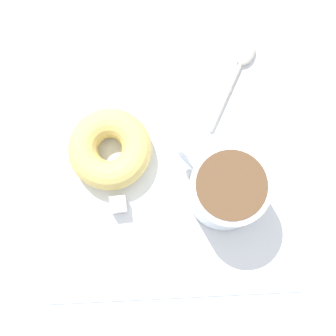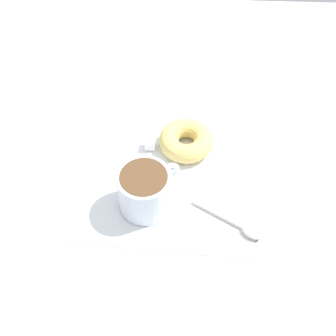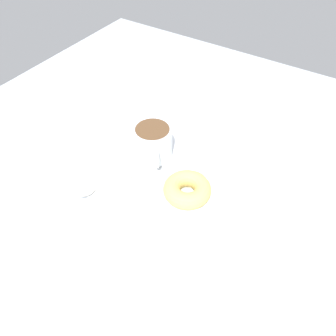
# 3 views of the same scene
# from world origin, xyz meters

# --- Properties ---
(ground_plane) EXTENTS (1.20, 1.20, 0.02)m
(ground_plane) POSITION_xyz_m (0.00, 0.00, -0.01)
(ground_plane) COLOR #B2BCC6
(napkin) EXTENTS (0.33, 0.33, 0.00)m
(napkin) POSITION_xyz_m (-0.03, -0.02, 0.00)
(napkin) COLOR white
(napkin) RESTS_ON ground_plane
(coffee_cup) EXTENTS (0.10, 0.10, 0.08)m
(coffee_cup) POSITION_xyz_m (0.01, 0.04, 0.04)
(coffee_cup) COLOR silver
(coffee_cup) RESTS_ON napkin
(donut) EXTENTS (0.10, 0.10, 0.04)m
(donut) POSITION_xyz_m (-0.06, -0.09, 0.02)
(donut) COLOR #E5C66B
(donut) RESTS_ON napkin
(spoon) EXTENTS (0.12, 0.08, 0.01)m
(spoon) POSITION_xyz_m (-0.16, 0.08, 0.01)
(spoon) COLOR #B7B2A8
(spoon) RESTS_ON napkin
(sugar_cube) EXTENTS (0.02, 0.02, 0.02)m
(sugar_cube) POSITION_xyz_m (0.01, -0.09, 0.01)
(sugar_cube) COLOR white
(sugar_cube) RESTS_ON napkin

